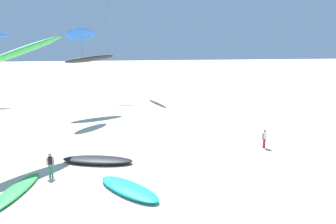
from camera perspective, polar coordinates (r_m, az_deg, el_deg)
name	(u,v)px	position (r m, az deg, el deg)	size (l,w,h in m)	color
flying_kite_0	(90,59)	(45.86, -12.49, 8.37)	(6.89, 6.95, 7.60)	black
flying_kite_1	(23,50)	(30.25, -22.32, 9.24)	(6.01, 12.32, 10.03)	green
flying_kite_3	(81,34)	(43.50, -13.90, 12.10)	(3.98, 8.15, 10.61)	blue
grounded_kite_0	(14,192)	(24.08, -23.61, -11.74)	(2.68, 6.36, 0.27)	green
grounded_kite_1	(98,160)	(27.80, -11.30, -7.60)	(5.75, 3.13, 0.44)	black
grounded_kite_2	(129,189)	(22.58, -6.37, -12.20)	(4.49, 5.30, 0.38)	#19B2B7
person_near_left	(264,138)	(31.83, 15.31, -4.05)	(0.48, 0.30, 1.62)	red
person_mid_field	(50,164)	(25.71, -18.47, -7.94)	(0.50, 0.25, 1.70)	#338E56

